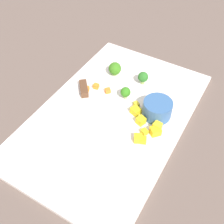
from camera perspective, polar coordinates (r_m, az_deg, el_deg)
The scene contains 18 objects.
ground_plane at distance 0.71m, azimuth -0.00°, elevation -1.20°, with size 4.00×4.00×0.00m, color brown.
cutting_board at distance 0.70m, azimuth -0.00°, elevation -0.88°, with size 0.54×0.35×0.01m, color white.
prep_bowl at distance 0.69m, azimuth 9.27°, elevation 0.64°, with size 0.07×0.07×0.04m, color #345D92.
chef_knife at distance 0.70m, azimuth -5.03°, elevation -0.18°, with size 0.27×0.23×0.02m.
carrot_dice_0 at distance 0.76m, azimuth -5.26°, elevation 4.72°, with size 0.01×0.01×0.01m, color orange.
carrot_dice_1 at distance 0.75m, azimuth -0.89°, elevation 4.40°, with size 0.01×0.01×0.01m, color orange.
carrot_dice_2 at distance 0.77m, azimuth -3.27°, elevation 5.30°, with size 0.01×0.01×0.01m, color orange.
pepper_dice_0 at distance 0.66m, azimuth 8.75°, elevation -4.10°, with size 0.02×0.02×0.02m, color yellow.
pepper_dice_1 at distance 0.72m, azimuth 5.01°, elevation 1.52°, with size 0.01×0.02×0.01m, color yellow.
pepper_dice_2 at distance 0.68m, azimuth 5.93°, elevation -1.76°, with size 0.02×0.02×0.02m, color yellow.
pepper_dice_3 at distance 0.66m, azimuth 6.63°, elevation -4.06°, with size 0.02×0.01×0.01m, color yellow.
pepper_dice_4 at distance 0.64m, azimuth 5.36°, elevation -5.39°, with size 0.02×0.02×0.02m, color yellow.
pepper_dice_5 at distance 0.65m, azimuth 6.48°, elevation -5.75°, with size 0.01×0.02×0.01m, color yellow.
pepper_dice_6 at distance 0.70m, azimuth 4.88°, elevation 0.25°, with size 0.02×0.02×0.02m, color yellow.
pepper_dice_7 at distance 0.67m, azimuth 9.26°, elevation -2.94°, with size 0.02×0.02×0.02m, color yellow.
broccoli_floret_0 at distance 0.77m, azimuth 6.38°, elevation 7.10°, with size 0.03×0.03×0.04m.
broccoli_floret_1 at distance 0.80m, azimuth 0.59°, elevation 8.87°, with size 0.04×0.04×0.04m.
broccoli_floret_2 at distance 0.73m, azimuth 2.63°, elevation 4.12°, with size 0.03×0.03×0.03m.
Camera 1 is at (0.40, 0.24, 0.53)m, focal length 44.62 mm.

